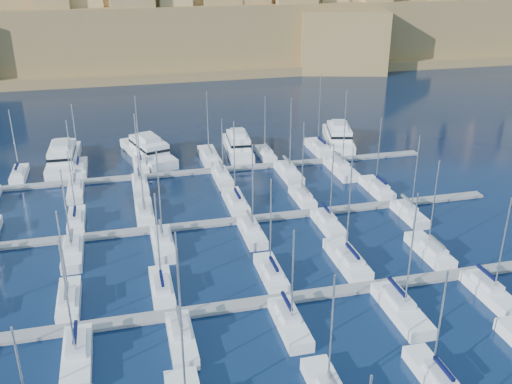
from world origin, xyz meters
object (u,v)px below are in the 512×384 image
object	(u,v)px
sailboat_4	(435,377)
motor_yacht_d	(338,136)
motor_yacht_a	(63,157)
motor_yacht_b	(148,150)
motor_yacht_c	(238,145)

from	to	relation	value
sailboat_4	motor_yacht_d	world-z (taller)	sailboat_4
sailboat_4	motor_yacht_a	world-z (taller)	sailboat_4
motor_yacht_d	sailboat_4	bearing A→B (deg)	-104.30
sailboat_4	motor_yacht_b	distance (m)	74.40
motor_yacht_a	motor_yacht_c	size ratio (longest dim) A/B	1.14
motor_yacht_b	motor_yacht_c	size ratio (longest dim) A/B	1.21
motor_yacht_b	motor_yacht_d	world-z (taller)	same
motor_yacht_b	motor_yacht_c	bearing A→B (deg)	-4.27
sailboat_4	motor_yacht_a	distance (m)	80.39
motor_yacht_c	motor_yacht_d	size ratio (longest dim) A/B	0.89
motor_yacht_b	motor_yacht_c	xyz separation A→B (m)	(17.86, -1.33, 0.00)
motor_yacht_c	sailboat_4	bearing A→B (deg)	-86.69
motor_yacht_c	motor_yacht_b	bearing A→B (deg)	175.73
motor_yacht_a	motor_yacht_d	world-z (taller)	same
sailboat_4	motor_yacht_d	xyz separation A→B (m)	(17.96, 70.49, 1.00)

